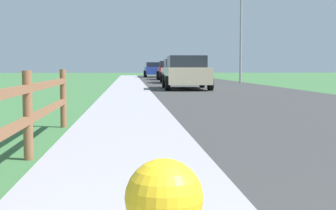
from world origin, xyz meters
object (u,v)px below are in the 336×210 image
parked_car_red (170,70)px  street_lamp (243,29)px  parked_suv_beige (186,73)px  parked_car_blue (154,69)px  parked_car_white (177,71)px

parked_car_red → street_lamp: street_lamp is taller
parked_suv_beige → parked_car_blue: bearing=90.4°
parked_car_white → parked_car_red: (0.19, 8.21, -0.00)m
street_lamp → parked_car_blue: bearing=104.3°
parked_car_white → parked_car_blue: parked_car_white is taller
parked_car_blue → street_lamp: (4.84, -18.96, 2.77)m
parked_car_white → street_lamp: street_lamp is taller
parked_car_blue → parked_suv_beige: bearing=-89.6°
parked_car_white → parked_suv_beige: bearing=-93.1°
parked_suv_beige → parked_car_white: size_ratio=1.05×
parked_car_white → parked_car_red: size_ratio=1.05×
parked_suv_beige → street_lamp: street_lamp is taller
parked_car_white → parked_car_blue: (-0.64, 18.16, 0.01)m
parked_car_white → parked_car_blue: size_ratio=0.92×
parked_car_red → parked_suv_beige: bearing=-92.2°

